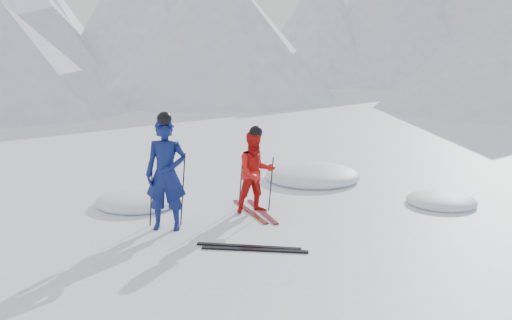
{
  "coord_description": "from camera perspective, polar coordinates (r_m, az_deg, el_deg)",
  "views": [
    {
      "loc": [
        -1.27,
        -9.47,
        3.09
      ],
      "look_at": [
        -1.35,
        0.5,
        1.1
      ],
      "focal_mm": 38.0,
      "sensor_mm": 36.0,
      "label": 1
    }
  ],
  "objects": [
    {
      "name": "pole_blue_left",
      "position": [
        9.85,
        -10.96,
        -3.19
      ],
      "size": [
        0.13,
        0.09,
        1.32
      ],
      "primitive_type": "cylinder",
      "rotation": [
        0.05,
        0.08,
        0.0
      ],
      "color": "black",
      "rests_on": "ground"
    },
    {
      "name": "ski_loose_a",
      "position": [
        8.84,
        -0.78,
        -9.08
      ],
      "size": [
        1.69,
        0.34,
        0.03
      ],
      "primitive_type": "cube",
      "rotation": [
        0.0,
        0.0,
        1.42
      ],
      "color": "black",
      "rests_on": "ground"
    },
    {
      "name": "ground",
      "position": [
        10.04,
        7.74,
        -6.74
      ],
      "size": [
        160.0,
        160.0,
        0.0
      ],
      "primitive_type": "plane",
      "color": "white",
      "rests_on": "ground"
    },
    {
      "name": "pole_red_left",
      "position": [
        10.81,
        -1.61,
        -2.39
      ],
      "size": [
        0.11,
        0.09,
        1.07
      ],
      "primitive_type": "cylinder",
      "rotation": [
        0.06,
        0.08,
        0.0
      ],
      "color": "black",
      "rests_on": "ground"
    },
    {
      "name": "ski_worn_right",
      "position": [
        10.69,
        0.62,
        -5.42
      ],
      "size": [
        0.62,
        1.64,
        0.03
      ],
      "primitive_type": "cube",
      "rotation": [
        0.0,
        0.0,
        0.32
      ],
      "color": "black",
      "rests_on": "ground"
    },
    {
      "name": "snow_lumps",
      "position": [
        12.53,
        3.35,
        -3.0
      ],
      "size": [
        7.84,
        4.27,
        0.51
      ],
      "color": "white",
      "rests_on": "ground"
    },
    {
      "name": "skier_blue",
      "position": [
        9.58,
        -9.45,
        -1.52
      ],
      "size": [
        0.75,
        0.52,
        1.99
      ],
      "primitive_type": "imported",
      "rotation": [
        0.0,
        0.0,
        -0.06
      ],
      "color": "#0D1852",
      "rests_on": "ground"
    },
    {
      "name": "skier_red",
      "position": [
        10.49,
        -0.02,
        -1.3
      ],
      "size": [
        0.94,
        0.84,
        1.6
      ],
      "primitive_type": "imported",
      "rotation": [
        0.0,
        0.0,
        0.35
      ],
      "color": "red",
      "rests_on": "ground"
    },
    {
      "name": "ski_loose_b",
      "position": [
        8.7,
        -0.14,
        -9.43
      ],
      "size": [
        1.7,
        0.28,
        0.03
      ],
      "primitive_type": "cube",
      "rotation": [
        0.0,
        0.0,
        1.46
      ],
      "color": "black",
      "rests_on": "ground"
    },
    {
      "name": "mountain_range",
      "position": [
        45.46,
        9.64,
        15.74
      ],
      "size": [
        106.15,
        62.94,
        15.53
      ],
      "color": "#B2BCD1",
      "rests_on": "ground"
    },
    {
      "name": "pole_blue_right",
      "position": [
        9.86,
        -7.71,
        -3.08
      ],
      "size": [
        0.13,
        0.08,
        1.32
      ],
      "primitive_type": "cylinder",
      "rotation": [
        -0.04,
        0.08,
        0.0
      ],
      "color": "black",
      "rests_on": "ground"
    },
    {
      "name": "pole_red_right",
      "position": [
        10.7,
        1.59,
        -2.53
      ],
      "size": [
        0.11,
        0.08,
        1.07
      ],
      "primitive_type": "cylinder",
      "rotation": [
        -0.05,
        0.08,
        0.0
      ],
      "color": "black",
      "rests_on": "ground"
    },
    {
      "name": "ski_worn_left",
      "position": [
        10.7,
        -0.67,
        -5.42
      ],
      "size": [
        0.73,
        1.61,
        0.03
      ],
      "primitive_type": "cube",
      "rotation": [
        0.0,
        0.0,
        0.39
      ],
      "color": "black",
      "rests_on": "ground"
    }
  ]
}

